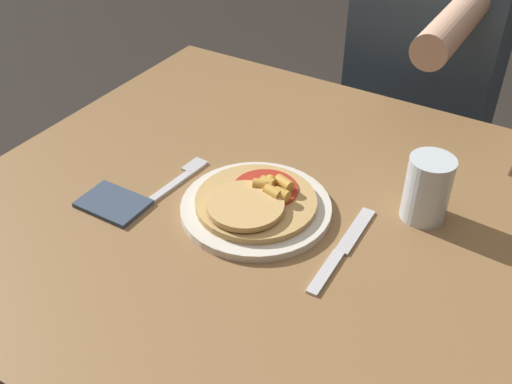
{
  "coord_description": "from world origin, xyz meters",
  "views": [
    {
      "loc": [
        0.36,
        -0.69,
        1.36
      ],
      "look_at": [
        -0.05,
        -0.02,
        0.77
      ],
      "focal_mm": 42.0,
      "sensor_mm": 36.0,
      "label": 1
    }
  ],
  "objects_px": {
    "dining_table": "(285,259)",
    "person_diner": "(426,58)",
    "plate": "(256,208)",
    "fork": "(178,180)",
    "drinking_glass": "(427,189)",
    "knife": "(341,250)",
    "pizza": "(256,200)"
  },
  "relations": [
    {
      "from": "dining_table",
      "to": "person_diner",
      "type": "relative_size",
      "value": 0.88
    },
    {
      "from": "plate",
      "to": "fork",
      "type": "relative_size",
      "value": 1.43
    },
    {
      "from": "dining_table",
      "to": "drinking_glass",
      "type": "relative_size",
      "value": 9.74
    },
    {
      "from": "drinking_glass",
      "to": "person_diner",
      "type": "relative_size",
      "value": 0.09
    },
    {
      "from": "knife",
      "to": "fork",
      "type": "bearing_deg",
      "value": 176.93
    },
    {
      "from": "plate",
      "to": "fork",
      "type": "xyz_separation_m",
      "value": [
        -0.16,
        0.0,
        -0.0
      ]
    },
    {
      "from": "knife",
      "to": "person_diner",
      "type": "height_order",
      "value": "person_diner"
    },
    {
      "from": "fork",
      "to": "person_diner",
      "type": "distance_m",
      "value": 0.77
    },
    {
      "from": "pizza",
      "to": "knife",
      "type": "relative_size",
      "value": 0.92
    },
    {
      "from": "fork",
      "to": "drinking_glass",
      "type": "height_order",
      "value": "drinking_glass"
    },
    {
      "from": "person_diner",
      "to": "drinking_glass",
      "type": "bearing_deg",
      "value": -72.36
    },
    {
      "from": "drinking_glass",
      "to": "person_diner",
      "type": "bearing_deg",
      "value": 107.64
    },
    {
      "from": "plate",
      "to": "drinking_glass",
      "type": "relative_size",
      "value": 2.24
    },
    {
      "from": "pizza",
      "to": "fork",
      "type": "relative_size",
      "value": 1.15
    },
    {
      "from": "dining_table",
      "to": "plate",
      "type": "height_order",
      "value": "plate"
    },
    {
      "from": "fork",
      "to": "drinking_glass",
      "type": "bearing_deg",
      "value": 17.87
    },
    {
      "from": "dining_table",
      "to": "person_diner",
      "type": "xyz_separation_m",
      "value": [
        0.0,
        0.72,
        0.1
      ]
    },
    {
      "from": "knife",
      "to": "person_diner",
      "type": "bearing_deg",
      "value": 98.75
    },
    {
      "from": "pizza",
      "to": "fork",
      "type": "distance_m",
      "value": 0.17
    },
    {
      "from": "dining_table",
      "to": "plate",
      "type": "bearing_deg",
      "value": -153.12
    },
    {
      "from": "plate",
      "to": "fork",
      "type": "bearing_deg",
      "value": 179.7
    },
    {
      "from": "knife",
      "to": "person_diner",
      "type": "xyz_separation_m",
      "value": [
        -0.12,
        0.76,
        -0.01
      ]
    },
    {
      "from": "plate",
      "to": "pizza",
      "type": "relative_size",
      "value": 1.25
    },
    {
      "from": "dining_table",
      "to": "person_diner",
      "type": "distance_m",
      "value": 0.73
    },
    {
      "from": "dining_table",
      "to": "knife",
      "type": "relative_size",
      "value": 4.95
    },
    {
      "from": "plate",
      "to": "person_diner",
      "type": "height_order",
      "value": "person_diner"
    },
    {
      "from": "drinking_glass",
      "to": "knife",
      "type": "bearing_deg",
      "value": -117.62
    },
    {
      "from": "plate",
      "to": "drinking_glass",
      "type": "distance_m",
      "value": 0.28
    },
    {
      "from": "person_diner",
      "to": "dining_table",
      "type": "bearing_deg",
      "value": -90.01
    },
    {
      "from": "plate",
      "to": "fork",
      "type": "height_order",
      "value": "plate"
    },
    {
      "from": "fork",
      "to": "knife",
      "type": "distance_m",
      "value": 0.33
    },
    {
      "from": "dining_table",
      "to": "fork",
      "type": "relative_size",
      "value": 6.2
    }
  ]
}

